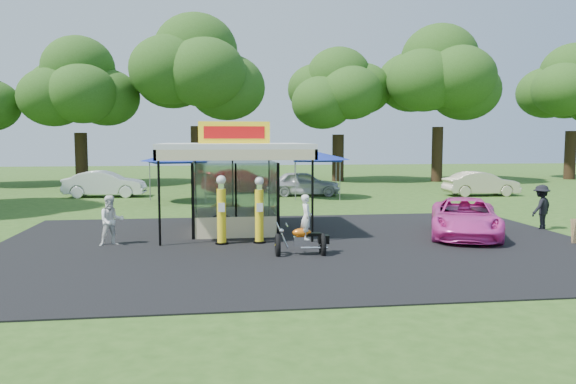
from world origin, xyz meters
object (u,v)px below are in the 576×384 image
object	(u,v)px
gas_station_kiosk	(234,186)
kiosk_car	(232,212)
motorcycle	(304,231)
spectator_east_a	(541,207)
bg_car_a	(105,184)
gas_pump_left	(221,212)
gas_pump_right	(259,212)
bg_car_b	(242,181)
bg_car_e	(481,184)
tent_west	(177,157)
spectator_west	(111,221)
tent_east	(317,156)
bg_car_c	(304,183)
pink_sedan	(465,218)

from	to	relation	value
gas_station_kiosk	kiosk_car	distance (m)	2.56
motorcycle	spectator_east_a	world-z (taller)	motorcycle
kiosk_car	bg_car_a	xyz separation A→B (m)	(-7.33, 12.02, 0.32)
gas_pump_left	bg_car_a	world-z (taller)	gas_pump_left
gas_pump_right	kiosk_car	xyz separation A→B (m)	(-0.74, 4.68, -0.62)
bg_car_b	bg_car_e	world-z (taller)	bg_car_b
tent_west	spectator_west	bearing A→B (deg)	-96.03
spectator_west	tent_west	bearing A→B (deg)	64.11
motorcycle	tent_east	size ratio (longest dim) A/B	0.49
spectator_east_a	bg_car_e	bearing A→B (deg)	-138.91
spectator_west	gas_pump_right	bearing A→B (deg)	-23.48
kiosk_car	tent_west	size ratio (longest dim) A/B	0.71
bg_car_e	gas_station_kiosk	bearing A→B (deg)	127.17
bg_car_a	gas_pump_right	bearing A→B (deg)	-151.74
gas_pump_right	spectator_west	xyz separation A→B (m)	(-4.90, 0.31, -0.26)
gas_pump_right	spectator_east_a	xyz separation A→B (m)	(11.20, 1.55, -0.22)
gas_pump_left	gas_station_kiosk	bearing A→B (deg)	78.25
gas_pump_left	gas_pump_right	xyz separation A→B (m)	(1.27, 0.05, -0.03)
spectator_west	bg_car_b	world-z (taller)	spectator_west
tent_east	gas_pump_left	bearing A→B (deg)	-112.31
spectator_west	tent_west	size ratio (longest dim) A/B	0.42
motorcycle	bg_car_c	world-z (taller)	motorcycle
bg_car_e	gas_pump_left	bearing A→B (deg)	131.68
spectator_west	bg_car_e	xyz separation A→B (m)	(20.02, 14.01, -0.09)
kiosk_car	spectator_east_a	distance (m)	12.36
bg_car_a	spectator_west	bearing A→B (deg)	-166.56
pink_sedan	tent_west	bearing A→B (deg)	152.49
pink_sedan	tent_west	size ratio (longest dim) A/B	1.26
bg_car_b	motorcycle	bearing A→B (deg)	163.08
gas_station_kiosk	bg_car_b	world-z (taller)	gas_station_kiosk
gas_pump_left	kiosk_car	world-z (taller)	gas_pump_left
gas_pump_left	bg_car_e	xyz separation A→B (m)	(16.39, 14.37, -0.37)
gas_station_kiosk	gas_pump_left	xyz separation A→B (m)	(-0.53, -2.53, -0.66)
motorcycle	kiosk_car	distance (m)	7.08
spectator_east_a	tent_east	xyz separation A→B (m)	(-6.53, 12.87, 1.64)
bg_car_e	spectator_west	bearing A→B (deg)	125.42
pink_sedan	bg_car_c	world-z (taller)	bg_car_c
bg_car_b	tent_east	world-z (taller)	tent_east
gas_pump_right	bg_car_a	xyz separation A→B (m)	(-8.08, 16.71, -0.30)
gas_pump_left	spectator_west	xyz separation A→B (m)	(-3.63, 0.36, -0.28)
gas_pump_left	bg_car_e	distance (m)	21.81
bg_car_e	motorcycle	bearing A→B (deg)	140.15
kiosk_car	bg_car_e	distance (m)	18.56
spectator_east_a	bg_car_a	size ratio (longest dim) A/B	0.36
bg_car_e	tent_west	xyz separation A→B (m)	(-18.65, -1.04, 1.77)
bg_car_b	pink_sedan	bearing A→B (deg)	-177.48
gas_pump_right	kiosk_car	size ratio (longest dim) A/B	0.81
gas_pump_right	kiosk_car	distance (m)	4.78
bg_car_c	gas_station_kiosk	bearing A→B (deg)	165.20
pink_sedan	bg_car_a	distance (m)	22.59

